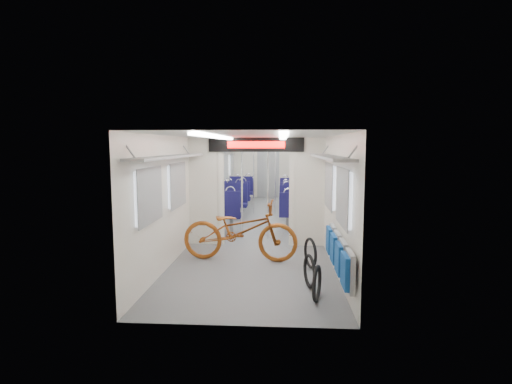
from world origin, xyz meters
TOP-DOWN VIEW (x-y plane):
  - carriage at (0.00, -0.27)m, footprint 12.00×12.02m
  - bicycle at (-0.23, -3.26)m, footprint 2.20×0.92m
  - flip_bench at (1.35, -4.81)m, footprint 0.12×2.08m
  - bike_hoop_a at (1.02, -5.18)m, footprint 0.18×0.50m
  - bike_hoop_b at (0.96, -4.66)m, footprint 0.17×0.51m
  - bike_hoop_c at (1.04, -3.67)m, footprint 0.21×0.53m
  - seat_bay_near_left at (-0.93, 0.15)m, footprint 0.95×2.25m
  - seat_bay_near_right at (0.93, 0.32)m, footprint 0.90×2.03m
  - seat_bay_far_left at (-0.93, 3.28)m, footprint 0.92×2.12m
  - seat_bay_far_right at (0.94, 3.20)m, footprint 0.89×1.97m
  - stanchion_near_left at (-0.36, -1.50)m, footprint 0.04×0.04m
  - stanchion_near_right at (0.23, -1.49)m, footprint 0.04×0.04m
  - stanchion_far_left at (-0.33, 1.90)m, footprint 0.04×0.04m
  - stanchion_far_right at (0.35, 1.95)m, footprint 0.04×0.04m

SIDE VIEW (x-z plane):
  - bike_hoop_a at x=1.02m, z-range -0.03..0.48m
  - bike_hoop_b at x=0.96m, z-range -0.03..0.49m
  - bike_hoop_c at x=1.04m, z-range -0.03..0.52m
  - seat_bay_far_right at x=0.94m, z-range 0.00..1.06m
  - seat_bay_near_right at x=0.93m, z-range -0.01..1.08m
  - seat_bay_far_left at x=-0.93m, z-range -0.01..1.11m
  - bicycle at x=-0.23m, z-range 0.00..1.13m
  - seat_bay_near_left at x=-0.93m, z-range -0.01..1.14m
  - flip_bench at x=1.35m, z-range 0.33..0.83m
  - stanchion_near_left at x=-0.36m, z-range 0.00..2.30m
  - stanchion_near_right at x=0.23m, z-range 0.00..2.30m
  - stanchion_far_left at x=-0.33m, z-range 0.00..2.30m
  - stanchion_far_right at x=0.35m, z-range 0.00..2.30m
  - carriage at x=0.00m, z-range 0.35..2.66m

